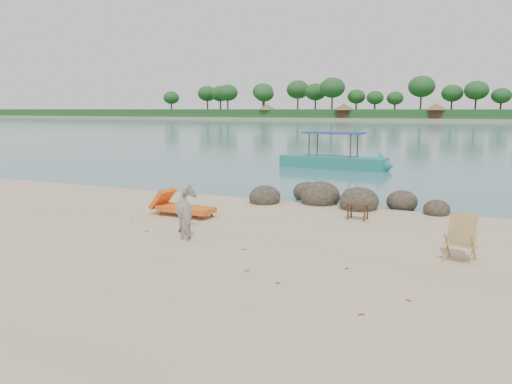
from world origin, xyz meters
TOP-DOWN VIEW (x-y plane):
  - water at (0.00, 90.00)m, footprint 400.00×400.00m
  - far_shore at (0.00, 170.00)m, footprint 420.00×90.00m
  - far_scenery at (0.03, 136.70)m, footprint 420.00×18.00m
  - boulders at (0.76, 6.17)m, footprint 6.31×2.84m
  - cow at (-1.50, 0.70)m, footprint 1.40×1.48m
  - side_table at (1.93, 4.16)m, footprint 0.62×0.43m
  - lounge_chair at (-2.75, 2.55)m, footprint 2.20×0.92m
  - deck_chair at (4.73, 1.19)m, footprint 0.75×0.80m
  - boat_near at (-2.31, 16.76)m, footprint 6.55×1.86m
  - dead_leaves at (0.01, 0.47)m, footprint 8.17×6.45m

SIDE VIEW (x-z plane):
  - water at x=0.00m, z-range 0.00..0.00m
  - far_shore at x=0.00m, z-range -0.70..0.70m
  - dead_leaves at x=0.01m, z-range 0.00..0.00m
  - boulders at x=0.76m, z-range -0.30..0.69m
  - side_table at x=1.93m, z-range 0.00..0.48m
  - lounge_chair at x=-2.75m, z-range 0.00..0.64m
  - deck_chair at x=4.73m, z-range 0.00..0.94m
  - cow at x=-1.50m, z-range 0.00..1.19m
  - boat_near at x=-2.31m, z-range 0.00..3.15m
  - far_scenery at x=0.03m, z-range -1.61..7.89m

